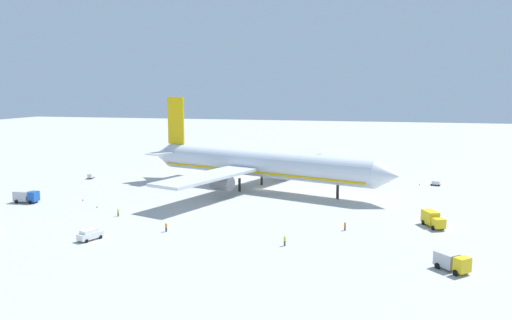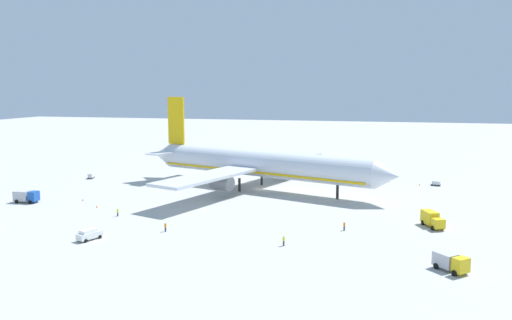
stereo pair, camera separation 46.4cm
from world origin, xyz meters
TOP-DOWN VIEW (x-y plane):
  - ground_plane at (0.00, 0.00)m, footprint 600.00×600.00m
  - airliner at (-1.15, 0.43)m, footprint 74.91×69.22m
  - service_truck_0 at (42.25, -53.15)m, footprint 5.23×5.40m
  - service_truck_2 at (41.68, -28.11)m, footprint 4.39×6.57m
  - service_truck_3 at (-50.65, -29.52)m, footprint 5.80×2.95m
  - service_van at (-18.96, -52.50)m, footprint 3.35×4.96m
  - baggage_cart_0 at (46.59, 17.30)m, footprint 3.21×2.13m
  - baggage_cart_1 at (-54.04, 3.38)m, footprint 2.11×3.49m
  - baggage_cart_2 at (-27.06, 46.59)m, footprint 2.89×2.34m
  - ground_worker_0 at (-7.89, -44.21)m, footprint 0.45×0.45m
  - ground_worker_1 at (-22.73, -35.88)m, footprint 0.52×0.52m
  - ground_worker_2 at (15.73, -47.31)m, footprint 0.46×0.46m
  - ground_worker_3 at (25.15, -35.01)m, footprint 0.40×0.40m
  - traffic_cone_0 at (-31.37, -30.05)m, footprint 0.36×0.36m
  - traffic_cone_1 at (-12.35, 38.71)m, footprint 0.36×0.36m
  - traffic_cone_2 at (42.18, -17.18)m, footprint 0.36×0.36m
  - traffic_cone_3 at (42.18, 16.70)m, footprint 0.36×0.36m
  - traffic_cone_4 at (-38.63, -24.50)m, footprint 0.36×0.36m

SIDE VIEW (x-z plane):
  - ground_plane at x=0.00m, z-range 0.00..0.00m
  - traffic_cone_0 at x=-31.37m, z-range 0.00..0.55m
  - traffic_cone_1 at x=-12.35m, z-range 0.00..0.55m
  - traffic_cone_2 at x=42.18m, z-range 0.00..0.55m
  - traffic_cone_3 at x=42.18m, z-range 0.00..0.55m
  - traffic_cone_4 at x=-38.63m, z-range 0.00..0.55m
  - baggage_cart_2 at x=-27.06m, z-range 0.07..1.27m
  - baggage_cart_0 at x=46.59m, z-range 0.07..1.40m
  - baggage_cart_1 at x=-54.04m, z-range 0.07..1.61m
  - ground_worker_1 at x=-22.73m, z-range 0.01..1.68m
  - ground_worker_3 at x=25.15m, z-range 0.01..1.72m
  - ground_worker_0 at x=-7.89m, z-range 0.02..1.77m
  - ground_worker_2 at x=15.73m, z-range 0.02..1.81m
  - service_van at x=-18.96m, z-range 0.05..2.02m
  - service_truck_0 at x=42.25m, z-range 0.16..2.79m
  - service_truck_3 at x=-50.65m, z-range 0.19..2.98m
  - service_truck_2 at x=41.68m, z-range 0.09..3.08m
  - airliner at x=-1.15m, z-range -5.45..19.22m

